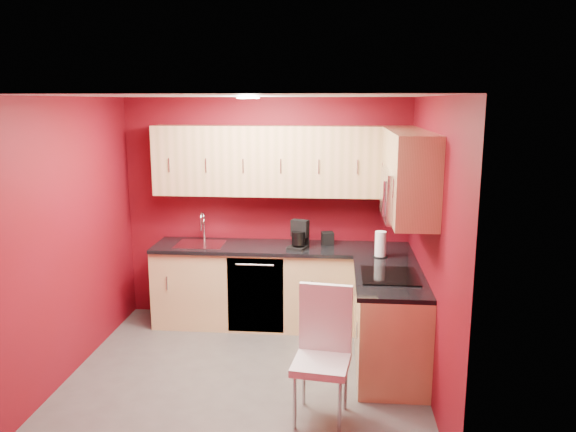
% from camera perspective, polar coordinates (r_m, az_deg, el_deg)
% --- Properties ---
extents(floor, '(3.20, 3.20, 0.00)m').
position_cam_1_polar(floor, '(5.36, -4.21, -15.72)').
color(floor, '#524F4C').
rests_on(floor, ground).
extents(ceiling, '(3.20, 3.20, 0.00)m').
position_cam_1_polar(ceiling, '(4.76, -4.66, 12.07)').
color(ceiling, white).
rests_on(ceiling, wall_back).
extents(wall_back, '(3.20, 0.00, 3.20)m').
position_cam_1_polar(wall_back, '(6.36, -2.18, 0.65)').
color(wall_back, maroon).
rests_on(wall_back, floor).
extents(wall_front, '(3.20, 0.00, 3.20)m').
position_cam_1_polar(wall_front, '(3.51, -8.54, -8.67)').
color(wall_front, maroon).
rests_on(wall_front, floor).
extents(wall_left, '(0.00, 3.00, 3.00)m').
position_cam_1_polar(wall_left, '(5.41, -21.38, -2.11)').
color(wall_left, maroon).
rests_on(wall_left, floor).
extents(wall_right, '(0.00, 3.00, 3.00)m').
position_cam_1_polar(wall_right, '(4.91, 14.33, -3.01)').
color(wall_right, maroon).
rests_on(wall_right, floor).
extents(base_cabinets_back, '(2.80, 0.60, 0.87)m').
position_cam_1_polar(base_cabinets_back, '(6.26, -0.65, -7.24)').
color(base_cabinets_back, '#E0C380').
rests_on(base_cabinets_back, floor).
extents(base_cabinets_right, '(0.60, 1.30, 0.87)m').
position_cam_1_polar(base_cabinets_right, '(5.37, 10.26, -10.74)').
color(base_cabinets_right, '#E0C380').
rests_on(base_cabinets_right, floor).
extents(countertop_back, '(2.80, 0.63, 0.04)m').
position_cam_1_polar(countertop_back, '(6.12, -0.67, -3.25)').
color(countertop_back, black).
rests_on(countertop_back, base_cabinets_back).
extents(countertop_right, '(0.63, 1.27, 0.04)m').
position_cam_1_polar(countertop_right, '(5.20, 10.28, -6.16)').
color(countertop_right, black).
rests_on(countertop_right, base_cabinets_right).
extents(upper_cabinets_back, '(2.80, 0.35, 0.75)m').
position_cam_1_polar(upper_cabinets_back, '(6.08, -0.56, 5.63)').
color(upper_cabinets_back, tan).
rests_on(upper_cabinets_back, wall_back).
extents(upper_cabinets_right, '(0.35, 1.55, 0.75)m').
position_cam_1_polar(upper_cabinets_right, '(5.20, 12.03, 5.05)').
color(upper_cabinets_right, tan).
rests_on(upper_cabinets_right, wall_right).
extents(microwave, '(0.42, 0.76, 0.42)m').
position_cam_1_polar(microwave, '(4.99, 11.88, 2.16)').
color(microwave, silver).
rests_on(microwave, upper_cabinets_right).
extents(cooktop, '(0.50, 0.55, 0.01)m').
position_cam_1_polar(cooktop, '(5.15, 10.27, -6.01)').
color(cooktop, black).
rests_on(cooktop, countertop_right).
extents(sink, '(0.52, 0.42, 0.35)m').
position_cam_1_polar(sink, '(6.27, -8.87, -2.50)').
color(sink, silver).
rests_on(sink, countertop_back).
extents(dishwasher_front, '(0.60, 0.02, 0.82)m').
position_cam_1_polar(dishwasher_front, '(6.02, -3.33, -8.05)').
color(dishwasher_front, black).
rests_on(dishwasher_front, base_cabinets_back).
extents(downlight, '(0.20, 0.20, 0.01)m').
position_cam_1_polar(downlight, '(5.06, -4.07, 11.88)').
color(downlight, white).
rests_on(downlight, ceiling).
extents(coffee_maker, '(0.25, 0.29, 0.30)m').
position_cam_1_polar(coffee_maker, '(5.97, 1.00, -1.94)').
color(coffee_maker, black).
rests_on(coffee_maker, countertop_back).
extents(napkin_holder, '(0.15, 0.15, 0.14)m').
position_cam_1_polar(napkin_holder, '(6.19, 4.04, -2.26)').
color(napkin_holder, black).
rests_on(napkin_holder, countertop_back).
extents(paper_towel, '(0.19, 0.19, 0.26)m').
position_cam_1_polar(paper_towel, '(5.74, 9.38, -2.85)').
color(paper_towel, white).
rests_on(paper_towel, countertop_right).
extents(dining_chair, '(0.48, 0.49, 1.05)m').
position_cam_1_polar(dining_chair, '(4.47, 3.41, -14.08)').
color(dining_chair, silver).
rests_on(dining_chair, floor).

